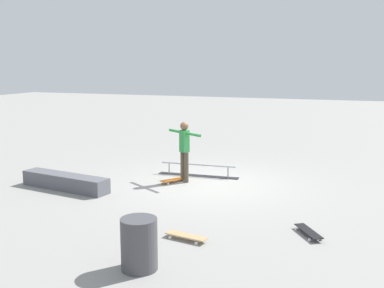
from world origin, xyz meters
The scene contains 8 objects.
ground_plane centered at (0.00, 0.00, 0.00)m, with size 60.00×60.00×0.00m, color gray.
grind_rail centered at (0.51, -0.73, 0.15)m, with size 2.33×0.36×0.35m.
skate_ledge centered at (3.22, 1.70, 0.19)m, with size 2.52×0.48×0.38m, color #595960.
skater_main centered at (0.64, 0.00, 0.94)m, with size 1.16×0.75×1.63m.
skateboard_main centered at (0.88, 0.15, 0.07)m, with size 0.59×0.78×0.09m.
loose_skateboard_black centered at (-2.90, 2.80, 0.07)m, with size 0.60×0.78×0.09m.
loose_skateboard_natural centered at (-0.86, 3.79, 0.07)m, with size 0.82×0.36×0.09m.
trash_bin centered at (-0.60, 5.14, 0.41)m, with size 0.57×0.57×0.82m, color #47474C.
Camera 1 is at (-3.63, 11.05, 3.14)m, focal length 42.52 mm.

